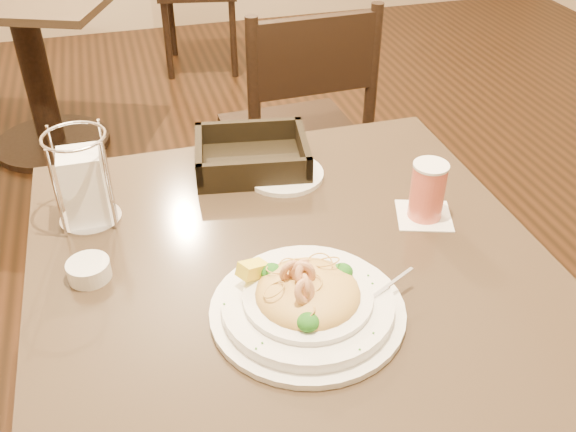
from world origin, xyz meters
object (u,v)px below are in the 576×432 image
object	(u,v)px
bread_basket	(252,158)
napkin_caddy	(84,185)
side_plate	(284,174)
drink_glass	(427,191)
background_table	(28,38)
butter_ramekin	(89,270)
main_table	(291,353)
pasta_bowl	(307,300)
dining_chair_near	(299,132)

from	to	relation	value
bread_basket	napkin_caddy	distance (m)	0.36
side_plate	drink_glass	bearing A→B (deg)	-44.05
background_table	butter_ramekin	world-z (taller)	butter_ramekin
main_table	drink_glass	distance (m)	0.41
background_table	napkin_caddy	bearing A→B (deg)	-82.00
pasta_bowl	side_plate	bearing A→B (deg)	79.58
main_table	dining_chair_near	size ratio (longest dim) A/B	0.97
napkin_caddy	side_plate	xyz separation A→B (m)	(0.40, 0.05, -0.07)
drink_glass	side_plate	distance (m)	0.31
pasta_bowl	dining_chair_near	bearing A→B (deg)	73.99
main_table	background_table	xyz separation A→B (m)	(-0.59, 2.00, 0.00)
main_table	bread_basket	bearing A→B (deg)	88.98
dining_chair_near	bread_basket	world-z (taller)	dining_chair_near
background_table	napkin_caddy	distance (m)	1.83
side_plate	butter_ramekin	xyz separation A→B (m)	(-0.40, -0.22, 0.01)
main_table	background_table	size ratio (longest dim) A/B	0.77
pasta_bowl	butter_ramekin	size ratio (longest dim) A/B	4.68
bread_basket	main_table	bearing A→B (deg)	-91.02
bread_basket	napkin_caddy	world-z (taller)	napkin_caddy
side_plate	dining_chair_near	bearing A→B (deg)	70.62
bread_basket	napkin_caddy	size ratio (longest dim) A/B	1.43
background_table	dining_chair_near	xyz separation A→B (m)	(0.87, -1.08, -0.02)
main_table	drink_glass	world-z (taller)	drink_glass
drink_glass	side_plate	xyz separation A→B (m)	(-0.22, 0.21, -0.05)
main_table	butter_ramekin	world-z (taller)	butter_ramekin
main_table	napkin_caddy	xyz separation A→B (m)	(-0.34, 0.22, 0.32)
dining_chair_near	drink_glass	distance (m)	0.91
main_table	pasta_bowl	distance (m)	0.30
napkin_caddy	butter_ramekin	bearing A→B (deg)	-92.12
pasta_bowl	main_table	bearing A→B (deg)	84.56
side_plate	butter_ramekin	bearing A→B (deg)	-151.02
napkin_caddy	butter_ramekin	xyz separation A→B (m)	(-0.01, -0.17, -0.06)
side_plate	butter_ramekin	size ratio (longest dim) A/B	2.30
background_table	drink_glass	size ratio (longest dim) A/B	9.05
main_table	side_plate	xyz separation A→B (m)	(0.06, 0.27, 0.24)
dining_chair_near	butter_ramekin	size ratio (longest dim) A/B	12.80
main_table	side_plate	world-z (taller)	side_plate
napkin_caddy	butter_ramekin	distance (m)	0.18
background_table	bread_basket	size ratio (longest dim) A/B	4.46
side_plate	background_table	bearing A→B (deg)	110.50
butter_ramekin	pasta_bowl	bearing A→B (deg)	-29.11
dining_chair_near	side_plate	size ratio (longest dim) A/B	5.57
dining_chair_near	drink_glass	world-z (taller)	dining_chair_near
dining_chair_near	butter_ramekin	distance (m)	1.11
dining_chair_near	drink_glass	xyz separation A→B (m)	(-0.01, -0.86, 0.31)
pasta_bowl	drink_glass	xyz separation A→B (m)	(0.30, 0.19, 0.03)
main_table	dining_chair_near	bearing A→B (deg)	72.49
main_table	drink_glass	bearing A→B (deg)	11.32
drink_glass	butter_ramekin	distance (m)	0.63
main_table	dining_chair_near	distance (m)	0.96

